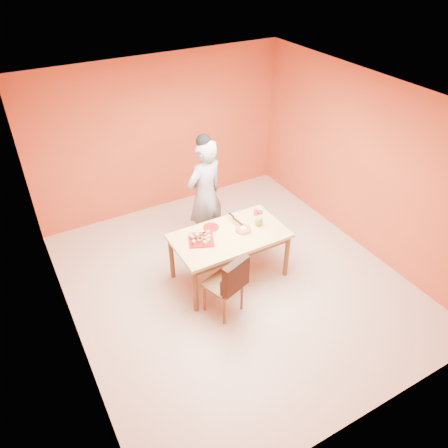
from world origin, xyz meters
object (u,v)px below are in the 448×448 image
dining_chair (224,283)px  egg_ornament (259,221)px  sponge_cake (243,230)px  checker_tin (259,212)px  pastry_platter (201,240)px  magenta_glass (256,212)px  person (205,195)px  dining_table (229,240)px  red_dinner_plate (211,227)px

dining_chair → egg_ornament: dining_chair is taller
dining_chair → sponge_cake: (0.62, 0.55, 0.30)m
sponge_cake → checker_tin: size_ratio=2.40×
pastry_platter → magenta_glass: magenta_glass is taller
person → pastry_platter: size_ratio=5.41×
dining_table → person: 0.92m
sponge_cake → egg_ornament: egg_ornament is taller
dining_chair → egg_ornament: (0.89, 0.57, 0.34)m
pastry_platter → red_dinner_plate: bearing=38.4°
dining_table → magenta_glass: magenta_glass is taller
magenta_glass → checker_tin: size_ratio=0.97×
red_dinner_plate → dining_chair: bearing=-107.3°
dining_chair → red_dinner_plate: bearing=54.3°
dining_chair → egg_ornament: bearing=14.2°
dining_table → dining_chair: dining_chair is taller
dining_chair → sponge_cake: dining_chair is taller
egg_ornament → dining_table: bearing=172.9°
dining_table → magenta_glass: 0.65m
dining_chair → egg_ornament: 1.11m
person → dining_chair: bearing=56.3°
sponge_cake → checker_tin: 0.55m
pastry_platter → checker_tin: (1.07, 0.18, 0.00)m
dining_table → person: size_ratio=0.87×
magenta_glass → checker_tin: (0.08, 0.01, -0.03)m
dining_chair → sponge_cake: size_ratio=4.29×
dining_chair → checker_tin: dining_chair is taller
dining_table → red_dinner_plate: size_ratio=7.10×
person → egg_ornament: 0.99m
egg_ornament → red_dinner_plate: bearing=149.6°
dining_table → pastry_platter: pastry_platter is taller
checker_tin → person: bearing=133.1°
dining_table → checker_tin: 0.72m
pastry_platter → magenta_glass: bearing=9.6°
magenta_glass → dining_table: bearing=-157.8°
sponge_cake → red_dinner_plate: bearing=137.9°
sponge_cake → magenta_glass: 0.48m
dining_table → dining_chair: 0.74m
dining_table → dining_chair: bearing=-125.4°
dining_table → person: bearing=85.1°
person → egg_ornament: person is taller
dining_chair → person: 1.60m
pastry_platter → checker_tin: bearing=9.6°
person → magenta_glass: size_ratio=20.43×
sponge_cake → magenta_glass: magenta_glass is taller
dining_table → dining_chair: (-0.41, -0.58, -0.17)m
magenta_glass → person: bearing=128.6°
dining_table → egg_ornament: egg_ornament is taller
egg_ornament → dining_chair: bearing=-153.0°
dining_chair → person: person is taller
egg_ornament → magenta_glass: egg_ornament is taller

